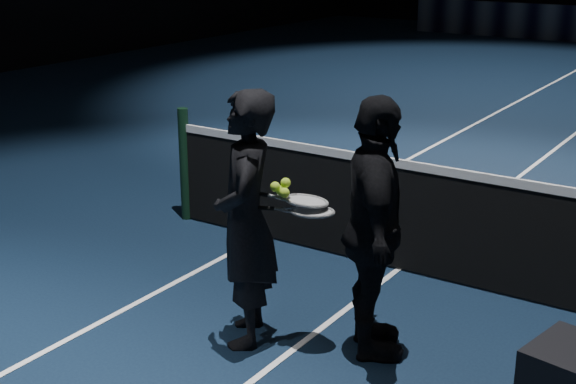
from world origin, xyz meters
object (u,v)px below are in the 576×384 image
at_px(racket_lower, 313,212).
at_px(racket_upper, 306,201).
at_px(tennis_balls, 283,189).
at_px(player_a, 246,220).
at_px(player_b, 374,230).

distance_m(racket_lower, racket_upper, 0.09).
relative_size(racket_lower, tennis_balls, 5.67).
relative_size(player_a, racket_lower, 2.56).
bearing_deg(racket_lower, player_b, -0.00).
height_order(player_a, racket_lower, player_a).
bearing_deg(player_b, player_a, 78.12).
height_order(player_b, tennis_balls, player_b).
xyz_separation_m(player_b, racket_upper, (-0.44, -0.12, 0.15)).
distance_m(player_b, racket_upper, 0.48).
height_order(player_a, player_b, same).
bearing_deg(racket_lower, racket_upper, 141.34).
bearing_deg(player_a, racket_lower, 79.32).
bearing_deg(racket_lower, tennis_balls, 178.53).
distance_m(player_a, tennis_balls, 0.34).
bearing_deg(player_b, racket_lower, 78.12).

